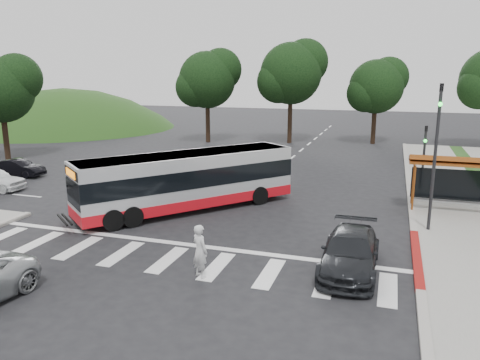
% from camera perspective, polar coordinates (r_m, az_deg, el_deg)
% --- Properties ---
extents(ground, '(140.00, 140.00, 0.00)m').
position_cam_1_polar(ground, '(22.49, -3.07, -5.01)').
color(ground, black).
rests_on(ground, ground).
extents(sidewalk_east, '(4.00, 40.00, 0.12)m').
position_cam_1_polar(sidewalk_east, '(28.94, 23.94, -1.90)').
color(sidewalk_east, gray).
rests_on(sidewalk_east, ground).
extents(curb_east, '(0.30, 40.00, 0.15)m').
position_cam_1_polar(curb_east, '(28.78, 19.99, -1.60)').
color(curb_east, '#9E9991').
rests_on(curb_east, ground).
extents(curb_east_red, '(0.32, 6.00, 0.15)m').
position_cam_1_polar(curb_east_red, '(19.24, 20.74, -8.81)').
color(curb_east_red, maroon).
rests_on(curb_east_red, ground).
extents(hillside_nw, '(44.00, 44.00, 10.00)m').
position_cam_1_polar(hillside_nw, '(64.21, -20.44, 6.00)').
color(hillside_nw, '#1B3F14').
rests_on(hillside_nw, ground).
extents(crosswalk_ladder, '(18.00, 2.60, 0.01)m').
position_cam_1_polar(crosswalk_ladder, '(18.20, -8.82, -9.57)').
color(crosswalk_ladder, silver).
rests_on(crosswalk_ladder, ground).
extents(bus_shelter, '(4.20, 1.60, 2.86)m').
position_cam_1_polar(bus_shelter, '(25.63, 24.57, 1.49)').
color(bus_shelter, '#944818').
rests_on(bus_shelter, sidewalk_east).
extents(traffic_signal_ne_tall, '(0.18, 0.37, 6.50)m').
position_cam_1_polar(traffic_signal_ne_tall, '(21.71, 22.78, 3.87)').
color(traffic_signal_ne_tall, black).
rests_on(traffic_signal_ne_tall, ground).
extents(traffic_signal_ne_short, '(0.18, 0.37, 4.00)m').
position_cam_1_polar(traffic_signal_ne_short, '(28.82, 21.53, 3.18)').
color(traffic_signal_ne_short, black).
rests_on(traffic_signal_ne_short, ground).
extents(tree_north_a, '(6.60, 6.15, 10.17)m').
position_cam_1_polar(tree_north_a, '(47.00, 6.35, 12.91)').
color(tree_north_a, black).
rests_on(tree_north_a, ground).
extents(tree_north_b, '(5.72, 5.33, 8.43)m').
position_cam_1_polar(tree_north_b, '(48.03, 16.36, 10.97)').
color(tree_north_b, black).
rests_on(tree_north_b, ground).
extents(tree_north_c, '(6.16, 5.74, 9.30)m').
position_cam_1_polar(tree_north_c, '(47.42, -3.91, 12.20)').
color(tree_north_c, black).
rests_on(tree_north_c, ground).
extents(tree_west_a, '(5.72, 5.33, 8.43)m').
position_cam_1_polar(tree_west_a, '(42.22, -27.06, 9.88)').
color(tree_west_a, black).
rests_on(tree_west_a, ground).
extents(transit_bus, '(9.14, 10.37, 2.94)m').
position_cam_1_polar(transit_bus, '(24.04, -6.36, -0.23)').
color(transit_bus, silver).
rests_on(transit_bus, ground).
extents(pedestrian, '(0.83, 0.75, 1.90)m').
position_cam_1_polar(pedestrian, '(16.30, -4.91, -8.63)').
color(pedestrian, silver).
rests_on(pedestrian, ground).
extents(dark_sedan, '(1.96, 4.79, 1.39)m').
position_cam_1_polar(dark_sedan, '(17.29, 13.27, -8.56)').
color(dark_sedan, black).
rests_on(dark_sedan, ground).
extents(west_car_black, '(3.56, 1.28, 1.17)m').
position_cam_1_polar(west_car_black, '(35.30, -25.29, 1.37)').
color(west_car_black, black).
rests_on(west_car_black, ground).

